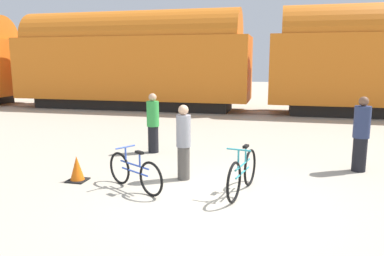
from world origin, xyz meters
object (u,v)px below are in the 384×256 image
object	(u,v)px
bicycle_teal	(242,173)
traffic_cone	(77,170)
person_in_green	(153,123)
person_in_navy	(361,134)
bicycle_blue	(134,172)
person_in_grey	(184,142)
freight_train	(260,58)

from	to	relation	value
bicycle_teal	traffic_cone	distance (m)	3.55
person_in_green	person_in_navy	xyz separation A→B (m)	(5.30, -0.61, 0.04)
bicycle_blue	person_in_green	size ratio (longest dim) A/B	0.89
bicycle_teal	person_in_green	size ratio (longest dim) A/B	1.07
person_in_green	person_in_grey	size ratio (longest dim) A/B	1.02
freight_train	person_in_navy	bearing A→B (deg)	-73.38
freight_train	bicycle_blue	size ratio (longest dim) A/B	35.66
bicycle_teal	freight_train	bearing A→B (deg)	91.94
traffic_cone	person_in_green	bearing A→B (deg)	75.05
person_in_grey	person_in_navy	size ratio (longest dim) A/B	0.93
bicycle_blue	person_in_navy	distance (m)	5.26
bicycle_teal	person_in_grey	world-z (taller)	person_in_grey
freight_train	person_in_navy	xyz separation A→B (m)	(2.91, -9.76, -1.81)
bicycle_blue	traffic_cone	xyz separation A→B (m)	(-1.42, 0.24, -0.11)
person_in_grey	person_in_navy	distance (m)	4.15
freight_train	bicycle_teal	distance (m)	12.13
bicycle_blue	person_in_navy	bearing A→B (deg)	27.81
bicycle_blue	person_in_green	bearing A→B (deg)	102.35
person_in_green	person_in_navy	distance (m)	5.34
person_in_green	traffic_cone	world-z (taller)	person_in_green
freight_train	person_in_navy	distance (m)	10.35
bicycle_teal	person_in_navy	distance (m)	3.34
bicycle_teal	traffic_cone	size ratio (longest dim) A/B	3.25
person_in_green	freight_train	bearing A→B (deg)	67.39
person_in_grey	traffic_cone	size ratio (longest dim) A/B	2.98
person_in_green	person_in_grey	world-z (taller)	person_in_green
bicycle_teal	person_in_green	xyz separation A→B (m)	(-2.79, 2.75, 0.43)
freight_train	person_in_grey	distance (m)	11.50
person_in_green	person_in_navy	size ratio (longest dim) A/B	0.95
person_in_navy	traffic_cone	world-z (taller)	person_in_navy
person_in_green	person_in_navy	bearing A→B (deg)	-14.52
freight_train	bicycle_teal	bearing A→B (deg)	-88.06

